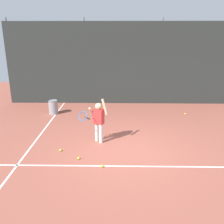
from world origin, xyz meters
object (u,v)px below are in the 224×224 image
(ball_hopper, at_px, (53,107))
(tennis_ball_0, at_px, (61,150))
(tennis_player, at_px, (98,119))
(tennis_ball_1, at_px, (102,166))
(tennis_ball_3, at_px, (185,114))
(tennis_ball_2, at_px, (79,158))

(ball_hopper, height_order, tennis_ball_0, ball_hopper)
(tennis_player, bearing_deg, tennis_ball_1, -53.55)
(ball_hopper, xyz_separation_m, tennis_ball_3, (5.32, -0.02, -0.26))
(tennis_ball_0, xyz_separation_m, tennis_ball_1, (1.20, -0.83, 0.00))
(tennis_player, relative_size, tennis_ball_1, 20.46)
(tennis_ball_2, bearing_deg, tennis_player, 68.25)
(tennis_ball_0, xyz_separation_m, tennis_ball_2, (0.57, -0.45, 0.00))
(tennis_ball_3, bearing_deg, tennis_ball_0, -142.78)
(tennis_player, height_order, tennis_ball_1, tennis_player)
(tennis_player, distance_m, tennis_ball_1, 1.64)
(tennis_ball_0, distance_m, tennis_ball_3, 5.41)
(tennis_ball_3, bearing_deg, ball_hopper, 179.78)
(tennis_ball_1, height_order, tennis_ball_3, same)
(tennis_ball_1, xyz_separation_m, tennis_ball_3, (3.11, 4.10, 0.00))
(tennis_ball_1, bearing_deg, tennis_ball_2, 148.77)
(tennis_ball_0, distance_m, tennis_ball_2, 0.72)
(tennis_ball_3, bearing_deg, tennis_ball_1, -127.14)
(tennis_ball_0, distance_m, tennis_ball_1, 1.46)
(ball_hopper, xyz_separation_m, tennis_ball_2, (1.57, -3.74, -0.26))
(tennis_player, relative_size, tennis_ball_3, 20.46)
(tennis_ball_1, xyz_separation_m, tennis_ball_2, (-0.63, 0.38, 0.00))
(tennis_player, distance_m, ball_hopper, 3.36)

